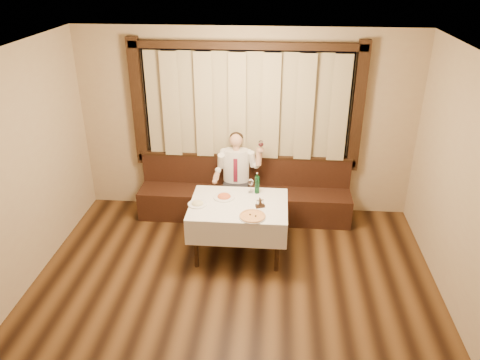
# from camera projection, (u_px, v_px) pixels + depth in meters

# --- Properties ---
(room) EXTENTS (5.01, 6.01, 2.81)m
(room) POSITION_uv_depth(u_px,v_px,m) (233.00, 176.00, 5.10)
(room) COLOR black
(room) RESTS_ON ground
(banquette) EXTENTS (3.20, 0.61, 0.94)m
(banquette) POSITION_uv_depth(u_px,v_px,m) (245.00, 197.00, 7.19)
(banquette) COLOR black
(banquette) RESTS_ON ground
(dining_table) EXTENTS (1.27, 0.97, 0.76)m
(dining_table) POSITION_uv_depth(u_px,v_px,m) (239.00, 211.00, 6.13)
(dining_table) COLOR black
(dining_table) RESTS_ON ground
(pizza) EXTENTS (0.34, 0.34, 0.04)m
(pizza) POSITION_uv_depth(u_px,v_px,m) (252.00, 216.00, 5.76)
(pizza) COLOR white
(pizza) RESTS_ON dining_table
(pasta_red) EXTENTS (0.29, 0.29, 0.10)m
(pasta_red) POSITION_uv_depth(u_px,v_px,m) (224.00, 195.00, 6.21)
(pasta_red) COLOR white
(pasta_red) RESTS_ON dining_table
(pasta_cream) EXTENTS (0.25, 0.25, 0.09)m
(pasta_cream) POSITION_uv_depth(u_px,v_px,m) (197.00, 202.00, 6.04)
(pasta_cream) COLOR white
(pasta_cream) RESTS_ON dining_table
(green_bottle) EXTENTS (0.07, 0.07, 0.30)m
(green_bottle) POSITION_uv_depth(u_px,v_px,m) (257.00, 184.00, 6.30)
(green_bottle) COLOR #115126
(green_bottle) RESTS_ON dining_table
(table_wine_glass) EXTENTS (0.08, 0.08, 0.21)m
(table_wine_glass) POSITION_uv_depth(u_px,v_px,m) (251.00, 183.00, 6.29)
(table_wine_glass) COLOR white
(table_wine_glass) RESTS_ON dining_table
(cruet_caddy) EXTENTS (0.13, 0.09, 0.12)m
(cruet_caddy) POSITION_uv_depth(u_px,v_px,m) (260.00, 204.00, 5.97)
(cruet_caddy) COLOR black
(cruet_caddy) RESTS_ON dining_table
(seated_man) EXTENTS (0.73, 0.54, 1.35)m
(seated_man) POSITION_uv_depth(u_px,v_px,m) (236.00, 170.00, 6.91)
(seated_man) COLOR black
(seated_man) RESTS_ON ground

